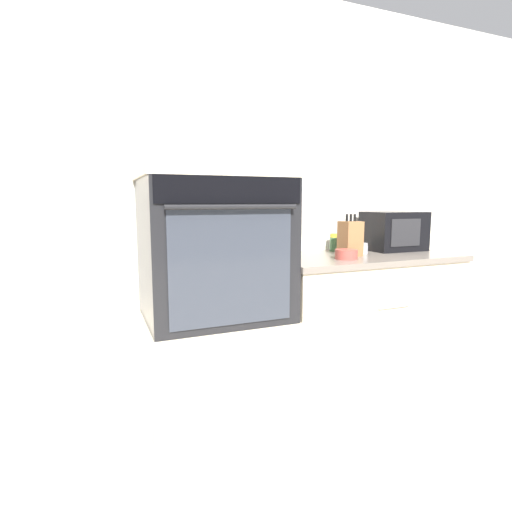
{
  "coord_description": "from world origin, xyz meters",
  "views": [
    {
      "loc": [
        -0.99,
        -1.78,
        1.2
      ],
      "look_at": [
        -0.18,
        0.21,
        0.9
      ],
      "focal_mm": 28.0,
      "sensor_mm": 36.0,
      "label": 1
    }
  ],
  "objects": [
    {
      "name": "wall_back",
      "position": [
        0.0,
        0.63,
        1.25
      ],
      "size": [
        8.0,
        0.05,
        2.5
      ],
      "color": "silver",
      "rests_on": "ground_plane"
    },
    {
      "name": "condiment_jar_far",
      "position": [
        0.52,
        0.52,
        0.92
      ],
      "size": [
        0.05,
        0.05,
        0.12
      ],
      "color": "#427047",
      "rests_on": "counter_unit"
    },
    {
      "name": "knife_block",
      "position": [
        0.48,
        0.28,
        0.97
      ],
      "size": [
        0.12,
        0.12,
        0.26
      ],
      "color": "olive",
      "rests_on": "counter_unit"
    },
    {
      "name": "microwave",
      "position": [
        0.94,
        0.41,
        1.0
      ],
      "size": [
        0.39,
        0.29,
        0.27
      ],
      "color": "black",
      "rests_on": "counter_unit"
    },
    {
      "name": "ground_plane",
      "position": [
        0.0,
        0.0,
        0.0
      ],
      "size": [
        12.0,
        12.0,
        0.0
      ],
      "primitive_type": "plane",
      "color": "beige"
    },
    {
      "name": "condiment_jar_near",
      "position": [
        0.14,
        0.4,
        0.92
      ],
      "size": [
        0.05,
        0.05,
        0.11
      ],
      "color": "brown",
      "rests_on": "counter_unit"
    },
    {
      "name": "condiment_jar_mid",
      "position": [
        0.63,
        0.34,
        0.9
      ],
      "size": [
        0.05,
        0.05,
        0.07
      ],
      "color": "silver",
      "rests_on": "counter_unit"
    },
    {
      "name": "counter_unit",
      "position": [
        0.6,
        0.3,
        0.43
      ],
      "size": [
        1.21,
        0.63,
        0.86
      ],
      "color": "beige",
      "rests_on": "ground_plane"
    },
    {
      "name": "oven_cabinet_upper",
      "position": [
        -0.39,
        0.3,
        1.64
      ],
      "size": [
        0.77,
        0.6,
        0.64
      ],
      "color": "beige",
      "rests_on": "wall_oven"
    },
    {
      "name": "wall_oven",
      "position": [
        -0.39,
        0.3,
        0.94
      ],
      "size": [
        0.75,
        0.64,
        0.75
      ],
      "color": "black",
      "rests_on": "oven_cabinet_base"
    },
    {
      "name": "oven_cabinet_base",
      "position": [
        -0.39,
        0.3,
        0.28
      ],
      "size": [
        0.77,
        0.6,
        0.57
      ],
      "color": "beige",
      "rests_on": "ground_plane"
    },
    {
      "name": "bowl",
      "position": [
        0.38,
        0.17,
        0.89
      ],
      "size": [
        0.13,
        0.13,
        0.06
      ],
      "color": "#B24C42",
      "rests_on": "counter_unit"
    }
  ]
}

